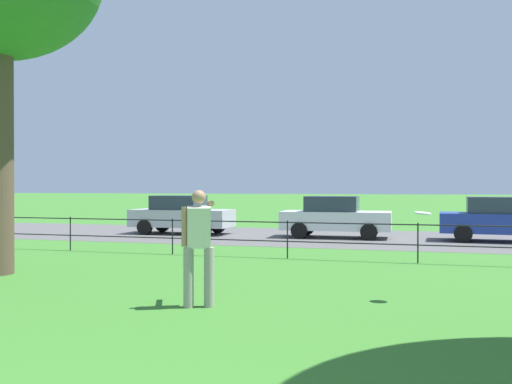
# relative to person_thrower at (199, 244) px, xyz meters

# --- Properties ---
(street_strip) EXTENTS (80.00, 7.84, 0.01)m
(street_strip) POSITION_rel_person_thrower_xyz_m (1.61, 12.76, -0.99)
(street_strip) COLOR #565454
(street_strip) RESTS_ON ground
(park_fence) EXTENTS (29.75, 0.04, 1.00)m
(park_fence) POSITION_rel_person_thrower_xyz_m (1.61, 6.24, -0.33)
(park_fence) COLOR black
(park_fence) RESTS_ON ground
(person_thrower) EXTENTS (0.48, 0.88, 1.83)m
(person_thrower) POSITION_rel_person_thrower_xyz_m (0.00, 0.00, 0.00)
(person_thrower) COLOR gray
(person_thrower) RESTS_ON ground
(frisbee) EXTENTS (0.38, 0.38, 0.05)m
(frisbee) POSITION_rel_person_thrower_xyz_m (3.37, 1.47, 0.45)
(frisbee) COLOR white
(car_silver_left) EXTENTS (4.02, 1.85, 1.54)m
(car_silver_left) POSITION_rel_person_thrower_xyz_m (-5.91, 12.61, -0.22)
(car_silver_left) COLOR #B7BABF
(car_silver_left) RESTS_ON ground
(car_white_far_left) EXTENTS (4.05, 1.91, 1.54)m
(car_white_far_left) POSITION_rel_person_thrower_xyz_m (0.27, 12.67, -0.22)
(car_white_far_left) COLOR silver
(car_white_far_left) RESTS_ON ground
(car_blue_right) EXTENTS (4.06, 1.94, 1.54)m
(car_blue_right) POSITION_rel_person_thrower_xyz_m (5.93, 12.74, -0.22)
(car_blue_right) COLOR #233899
(car_blue_right) RESTS_ON ground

